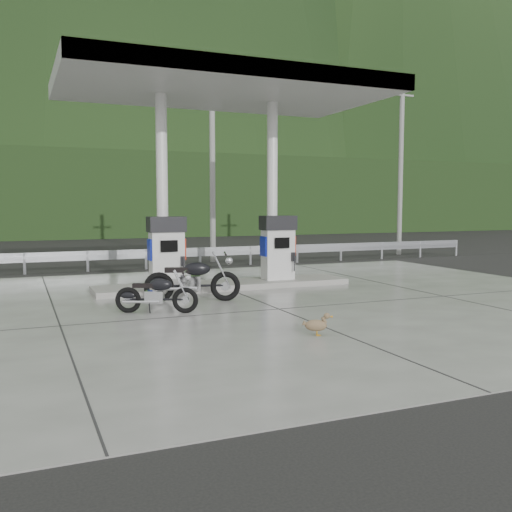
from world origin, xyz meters
name	(u,v)px	position (x,y,z in m)	size (l,w,h in m)	color
ground	(261,303)	(0.00, 0.00, 0.00)	(160.00, 160.00, 0.00)	black
forecourt_apron	(261,302)	(0.00, 0.00, 0.01)	(18.00, 14.00, 0.02)	slate
pump_island	(225,285)	(0.00, 2.50, 0.10)	(7.00, 1.40, 0.15)	gray
gas_pump_left	(167,251)	(-1.60, 2.50, 1.07)	(0.95, 0.55, 1.80)	silver
gas_pump_right	(278,248)	(1.60, 2.50, 1.07)	(0.95, 0.55, 1.80)	silver
canopy_column_left	(162,190)	(-1.60, 2.90, 2.67)	(0.30, 0.30, 5.00)	white
canopy_column_right	(272,191)	(1.60, 2.90, 2.67)	(0.30, 0.30, 5.00)	white
canopy_roof	(224,88)	(0.00, 2.50, 5.37)	(8.50, 5.00, 0.40)	beige
guardrail	(173,248)	(0.00, 8.00, 0.71)	(26.00, 0.16, 1.42)	#A5A8AD
road	(152,259)	(0.00, 11.50, 0.00)	(60.00, 7.00, 0.01)	black
utility_pole_b	(212,161)	(2.00, 9.50, 4.00)	(0.22, 0.22, 8.00)	gray
utility_pole_c	(401,167)	(11.00, 9.50, 4.00)	(0.22, 0.22, 8.00)	gray
tree_band	(95,195)	(0.00, 30.00, 3.00)	(80.00, 6.00, 6.00)	black
forested_hills	(64,224)	(0.00, 60.00, 0.00)	(100.00, 40.00, 140.00)	black
motorcycle_left	(157,294)	(-2.54, -0.39, 0.41)	(1.63, 0.51, 0.77)	black
motorcycle_right	(192,280)	(-1.44, 0.71, 0.52)	(2.10, 0.66, 0.99)	black
duck	(316,326)	(-0.47, -3.51, 0.19)	(0.47, 0.13, 0.34)	brown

